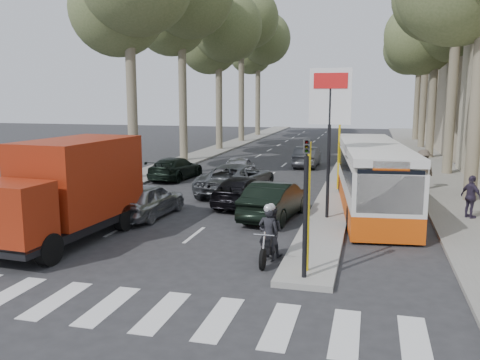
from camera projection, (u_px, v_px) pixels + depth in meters
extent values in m
plane|color=#28282B|center=(200.00, 255.00, 14.93)|extent=(120.00, 120.00, 0.00)
cube|color=gray|center=(426.00, 159.00, 36.65)|extent=(3.20, 70.00, 0.12)
cube|color=gray|center=(218.00, 149.00, 43.63)|extent=(2.40, 64.00, 0.12)
cube|color=gray|center=(338.00, 190.00, 24.61)|extent=(1.50, 26.00, 0.16)
cylinder|color=yellow|center=(308.00, 211.00, 12.88)|extent=(0.10, 0.10, 3.50)
cylinder|color=yellow|center=(328.00, 175.00, 18.60)|extent=(0.10, 0.10, 3.50)
cylinder|color=yellow|center=(339.00, 156.00, 24.33)|extent=(0.10, 0.10, 3.50)
cylinder|color=black|center=(329.00, 152.00, 18.46)|extent=(0.12, 0.12, 5.20)
cube|color=white|center=(330.00, 96.00, 18.13)|extent=(1.50, 0.10, 2.00)
cube|color=red|center=(331.00, 81.00, 17.99)|extent=(1.20, 0.02, 0.55)
cylinder|color=black|center=(305.00, 221.00, 12.42)|extent=(0.12, 0.12, 3.20)
imported|color=black|center=(307.00, 160.00, 12.18)|extent=(0.16, 0.41, 1.00)
cylinder|color=#6B604C|center=(132.00, 103.00, 27.67)|extent=(0.56, 0.56, 8.40)
sphere|color=#4B5B33|center=(117.00, 9.00, 27.65)|extent=(5.20, 5.20, 5.20)
cylinder|color=#6B604C|center=(183.00, 98.00, 35.29)|extent=(0.56, 0.56, 8.96)
sphere|color=#4B5B33|center=(171.00, 18.00, 35.21)|extent=(5.20, 5.20, 5.20)
cylinder|color=#6B604C|center=(219.00, 102.00, 42.94)|extent=(0.56, 0.56, 8.12)
sphere|color=#4B5B33|center=(209.00, 43.00, 42.95)|extent=(5.20, 5.20, 5.20)
sphere|color=#4B5B33|center=(226.00, 26.00, 40.95)|extent=(5.80, 5.80, 5.80)
sphere|color=#4B5B33|center=(224.00, 15.00, 42.75)|extent=(4.80, 4.80, 4.80)
cylinder|color=#6B604C|center=(241.00, 94.00, 50.49)|extent=(0.56, 0.56, 9.52)
sphere|color=#4B5B33|center=(233.00, 35.00, 50.36)|extent=(5.20, 5.20, 5.20)
sphere|color=#4B5B33|center=(248.00, 18.00, 48.32)|extent=(5.80, 5.80, 5.80)
sphere|color=#4B5B33|center=(246.00, 7.00, 50.09)|extent=(4.80, 4.80, 4.80)
cylinder|color=#6B604C|center=(258.00, 98.00, 58.22)|extent=(0.56, 0.56, 8.68)
sphere|color=#4B5B33|center=(251.00, 51.00, 58.17)|extent=(5.20, 5.20, 5.20)
sphere|color=#4B5B33|center=(265.00, 38.00, 56.16)|extent=(5.80, 5.80, 5.80)
sphere|color=#4B5B33|center=(262.00, 29.00, 57.94)|extent=(4.80, 4.80, 4.80)
cylinder|color=#6B604C|center=(476.00, 106.00, 21.55)|extent=(0.56, 0.56, 8.40)
cylinder|color=#6B604C|center=(452.00, 96.00, 29.09)|extent=(0.56, 0.56, 9.24)
cylinder|color=#6B604C|center=(432.00, 105.00, 36.89)|extent=(0.56, 0.56, 7.84)
sphere|color=#4B5B33|center=(421.00, 39.00, 36.93)|extent=(5.20, 5.20, 5.20)
sphere|color=#4B5B33|center=(452.00, 19.00, 34.94)|extent=(5.80, 5.80, 5.80)
sphere|color=#4B5B33|center=(439.00, 7.00, 36.74)|extent=(4.80, 4.80, 4.80)
cylinder|color=#6B604C|center=(424.00, 97.00, 44.41)|extent=(0.56, 0.56, 8.96)
sphere|color=#4B5B33|center=(414.00, 34.00, 44.34)|extent=(5.20, 5.20, 5.20)
sphere|color=#4B5B33|center=(441.00, 16.00, 42.32)|extent=(5.80, 5.80, 5.80)
sphere|color=#4B5B33|center=(430.00, 4.00, 44.09)|extent=(4.80, 4.80, 4.80)
cylinder|color=#6B604C|center=(417.00, 100.00, 52.07)|extent=(0.56, 0.56, 8.40)
sphere|color=#4B5B33|center=(409.00, 49.00, 52.05)|extent=(5.20, 5.20, 5.20)
sphere|color=#4B5B33|center=(431.00, 35.00, 50.04)|extent=(5.80, 5.80, 5.80)
sphere|color=#4B5B33|center=(422.00, 25.00, 51.83)|extent=(4.80, 4.80, 4.80)
imported|color=#9D9FA4|center=(148.00, 200.00, 19.50)|extent=(1.83, 4.02, 1.34)
imported|color=black|center=(275.00, 200.00, 19.26)|extent=(2.10, 4.50, 1.43)
imported|color=#52555A|center=(237.00, 179.00, 24.00)|extent=(3.06, 5.54, 1.47)
imported|color=black|center=(242.00, 191.00, 21.63)|extent=(2.10, 4.35, 1.22)
imported|color=#9B9CA2|center=(239.00, 168.00, 27.92)|extent=(2.05, 4.13, 1.35)
imported|color=#45474C|center=(307.00, 157.00, 33.25)|extent=(1.41, 4.02, 1.32)
imported|color=black|center=(176.00, 168.00, 28.31)|extent=(2.13, 4.41, 1.24)
cube|color=black|center=(65.00, 225.00, 16.14)|extent=(2.66, 6.21, 0.25)
cylinder|color=black|center=(49.00, 249.00, 13.94)|extent=(0.37, 0.93, 0.91)
cylinder|color=black|center=(75.00, 214.00, 18.17)|extent=(0.37, 0.93, 0.91)
cylinder|color=black|center=(124.00, 218.00, 17.53)|extent=(0.37, 0.93, 0.91)
cube|color=maroon|center=(9.00, 213.00, 13.82)|extent=(2.32, 1.57, 1.72)
cube|color=maroon|center=(79.00, 178.00, 16.66)|extent=(2.63, 4.40, 2.52)
cube|color=#D0480B|center=(371.00, 198.00, 20.75)|extent=(3.37, 10.62, 0.82)
cube|color=silver|center=(372.00, 171.00, 20.57)|extent=(3.37, 10.62, 1.36)
cube|color=black|center=(372.00, 165.00, 20.53)|extent=(3.34, 10.21, 0.77)
cube|color=silver|center=(373.00, 147.00, 20.41)|extent=(3.37, 10.62, 0.27)
cube|color=black|center=(390.00, 192.00, 15.49)|extent=(1.99, 0.27, 1.36)
cube|color=#D0480B|center=(391.00, 166.00, 15.36)|extent=(1.09, 0.18, 0.29)
cylinder|color=black|center=(351.00, 218.00, 17.66)|extent=(0.35, 0.89, 0.87)
cylinder|color=black|center=(411.00, 220.00, 17.36)|extent=(0.35, 0.89, 0.87)
cylinder|color=black|center=(341.00, 186.00, 23.97)|extent=(0.35, 0.89, 0.87)
cylinder|color=black|center=(386.00, 187.00, 23.67)|extent=(0.35, 0.89, 0.87)
cylinder|color=black|center=(263.00, 259.00, 13.62)|extent=(0.09, 0.59, 0.58)
cylinder|color=black|center=(273.00, 245.00, 14.93)|extent=(0.09, 0.59, 0.58)
cylinder|color=silver|center=(263.00, 246.00, 13.62)|extent=(0.06, 0.37, 0.73)
cube|color=black|center=(268.00, 247.00, 14.30)|extent=(0.20, 0.69, 0.27)
cube|color=black|center=(267.00, 241.00, 14.08)|extent=(0.28, 0.41, 0.20)
cube|color=black|center=(270.00, 238.00, 14.53)|extent=(0.26, 0.60, 0.11)
cylinder|color=silver|center=(264.00, 235.00, 13.63)|extent=(0.57, 0.04, 0.04)
imported|color=black|center=(268.00, 233.00, 14.23)|extent=(0.56, 0.37, 1.53)
imported|color=black|center=(271.00, 232.00, 14.59)|extent=(0.70, 0.39, 1.44)
sphere|color=#B2B2B7|center=(268.00, 209.00, 14.07)|extent=(0.26, 0.26, 0.26)
sphere|color=#B2B2B7|center=(271.00, 208.00, 14.44)|extent=(0.26, 0.26, 0.26)
imported|color=#362D44|center=(471.00, 197.00, 18.80)|extent=(0.92, 1.03, 1.61)
imported|color=brown|center=(423.00, 170.00, 24.47)|extent=(1.34, 1.22, 1.95)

